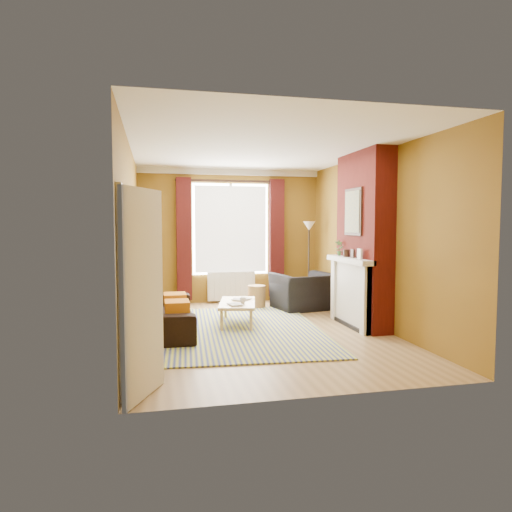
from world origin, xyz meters
name	(u,v)px	position (x,y,z in m)	size (l,w,h in m)	color
ground	(260,331)	(0.00, 0.00, 0.00)	(5.50, 5.50, 0.00)	olive
room_walls	(294,241)	(0.64, 0.27, 1.39)	(3.82, 5.54, 2.83)	brown
striped_rug	(236,329)	(-0.34, 0.14, 0.01)	(2.83, 3.76, 0.02)	navy
sofa	(165,311)	(-1.42, 0.31, 0.31)	(2.14, 0.84, 0.62)	black
armchair	(303,291)	(1.24, 1.58, 0.35)	(1.08, 0.94, 0.70)	black
coffee_table	(237,304)	(-0.25, 0.54, 0.34)	(0.79, 1.23, 0.38)	tan
wicker_stool	(257,297)	(0.39, 1.96, 0.22)	(0.37, 0.37, 0.44)	#9D7244
floor_lamp	(309,239)	(1.55, 2.16, 1.35)	(0.31, 0.31, 1.71)	black
book_a	(229,305)	(-0.44, 0.21, 0.39)	(0.19, 0.26, 0.02)	#999999
book_b	(236,299)	(-0.22, 0.78, 0.39)	(0.22, 0.30, 0.02)	#999999
mug	(243,301)	(-0.19, 0.36, 0.43)	(0.10, 0.10, 0.10)	#999999
tv_remote	(235,299)	(-0.25, 0.74, 0.39)	(0.07, 0.17, 0.02)	#242326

